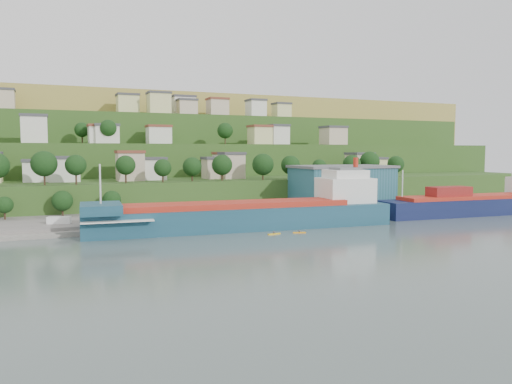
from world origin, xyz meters
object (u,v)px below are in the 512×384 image
warehouse (342,185)px  cargo_ship_far (482,205)px  kayak_orange (299,232)px  cargo_ship_near (253,216)px  caravan (59,222)px

warehouse → cargo_ship_far: bearing=-31.7°
cargo_ship_far → warehouse: (-35.98, 23.00, 5.66)m
cargo_ship_far → kayak_orange: size_ratio=21.20×
warehouse → kayak_orange: 47.11m
cargo_ship_near → warehouse: bearing=32.4°
warehouse → caravan: warehouse is taller
cargo_ship_near → caravan: size_ratio=14.69×
caravan → cargo_ship_near: bearing=-0.5°
kayak_orange → warehouse: bearing=63.3°
cargo_ship_far → warehouse: 43.07m
cargo_ship_far → cargo_ship_near: bearing=-177.2°
warehouse → caravan: 85.80m
cargo_ship_far → caravan: bearing=177.2°
cargo_ship_near → kayak_orange: 13.75m
cargo_ship_near → warehouse: size_ratio=2.49×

